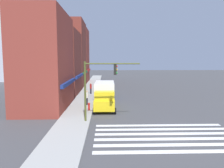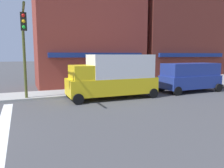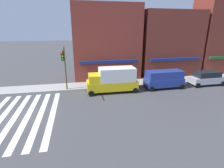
% 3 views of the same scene
% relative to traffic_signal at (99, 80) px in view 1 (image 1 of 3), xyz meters
% --- Properties ---
extents(ground_plane, '(200.00, 200.00, 0.00)m').
position_rel_traffic_signal_xyz_m(ground_plane, '(-3.81, -5.18, -3.83)').
color(ground_plane, '#424244').
extents(sidewalk_left, '(120.00, 3.00, 0.15)m').
position_rel_traffic_signal_xyz_m(sidewalk_left, '(-3.81, 2.32, -3.75)').
color(sidewalk_left, '#9E9E99').
rests_on(sidewalk_left, ground_plane).
extents(crosswalk_stripes, '(5.97, 10.80, 0.01)m').
position_rel_traffic_signal_xyz_m(crosswalk_stripes, '(-3.81, -5.18, -3.82)').
color(crosswalk_stripes, silver).
rests_on(crosswalk_stripes, ground_plane).
extents(storefront_row, '(39.57, 5.30, 13.49)m').
position_rel_traffic_signal_xyz_m(storefront_row, '(21.86, 6.32, 2.21)').
color(storefront_row, maroon).
rests_on(storefront_row, ground_plane).
extents(traffic_signal, '(0.32, 4.96, 5.51)m').
position_rel_traffic_signal_xyz_m(traffic_signal, '(0.00, 0.00, 0.00)').
color(traffic_signal, '#474C1E').
rests_on(traffic_signal, ground_plane).
extents(box_truck_yellow, '(6.23, 2.42, 3.04)m').
position_rel_traffic_signal_xyz_m(box_truck_yellow, '(5.65, -0.48, -2.24)').
color(box_truck_yellow, yellow).
rests_on(box_truck_yellow, ground_plane).
extents(van_blue, '(5.04, 2.22, 2.34)m').
position_rel_traffic_signal_xyz_m(van_blue, '(12.54, -0.48, -2.54)').
color(van_blue, navy).
rests_on(van_blue, ground_plane).
extents(suv_silver, '(4.72, 2.12, 1.94)m').
position_rel_traffic_signal_xyz_m(suv_silver, '(18.97, -0.48, -2.80)').
color(suv_silver, '#B7B7BC').
rests_on(suv_silver, ground_plane).
extents(pedestrian_white_shirt, '(0.32, 0.32, 1.77)m').
position_rel_traffic_signal_xyz_m(pedestrian_white_shirt, '(6.99, 1.70, -2.75)').
color(pedestrian_white_shirt, '#23232D').
rests_on(pedestrian_white_shirt, sidewalk_left).
extents(pedestrian_red_jacket, '(0.32, 0.32, 1.77)m').
position_rel_traffic_signal_xyz_m(pedestrian_red_jacket, '(15.67, 1.81, -2.75)').
color(pedestrian_red_jacket, '#23232D').
rests_on(pedestrian_red_jacket, sidewalk_left).
extents(fire_hydrant, '(0.24, 0.24, 0.84)m').
position_rel_traffic_signal_xyz_m(fire_hydrant, '(4.10, 1.22, -3.21)').
color(fire_hydrant, red).
rests_on(fire_hydrant, sidewalk_left).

